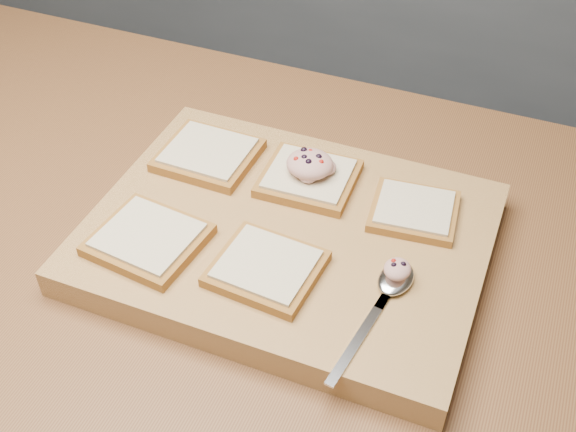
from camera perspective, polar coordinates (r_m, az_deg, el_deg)
name	(u,v)px	position (r m, az deg, el deg)	size (l,w,h in m)	color
island_counter	(266,403)	(1.35, -1.77, -14.54)	(2.00, 0.80, 0.90)	slate
back_counter	(446,34)	(2.39, 12.39, 13.90)	(3.60, 0.62, 0.94)	slate
cutting_board	(288,238)	(0.95, 0.00, -1.72)	(0.51, 0.39, 0.04)	tan
bread_far_left	(208,154)	(1.04, -6.32, 4.86)	(0.13, 0.12, 0.02)	#9D6428
bread_far_center	(309,178)	(1.00, 1.66, 3.05)	(0.13, 0.12, 0.02)	#9D6428
bread_far_right	(414,210)	(0.96, 9.94, 0.43)	(0.12, 0.11, 0.02)	#9D6428
bread_near_left	(148,239)	(0.92, -10.99, -1.80)	(0.14, 0.13, 0.02)	#9D6428
bread_near_center	(266,268)	(0.87, -1.71, -4.11)	(0.13, 0.12, 0.02)	#9D6428
tuna_salad_dollop	(310,164)	(0.98, 1.73, 4.15)	(0.06, 0.06, 0.03)	tan
spoon	(391,287)	(0.87, 8.13, -5.55)	(0.05, 0.20, 0.01)	silver
spoon_salad	(397,269)	(0.86, 8.63, -4.16)	(0.03, 0.04, 0.02)	tan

